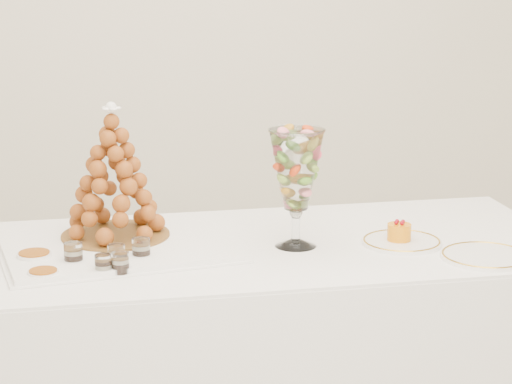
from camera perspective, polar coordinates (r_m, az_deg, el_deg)
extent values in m
cube|color=white|center=(4.71, -3.74, 10.49)|extent=(4.50, 0.04, 2.80)
cube|color=white|center=(3.19, -1.63, -10.05)|extent=(2.12, 0.90, 0.78)
cube|color=white|center=(3.05, -1.68, -3.23)|extent=(2.10, 0.89, 0.01)
cube|color=white|center=(3.04, -7.94, -3.11)|extent=(0.74, 0.61, 0.02)
cylinder|color=white|center=(3.05, 2.28, -2.91)|extent=(0.13, 0.13, 0.02)
cylinder|color=white|center=(3.04, 2.29, -1.94)|extent=(0.03, 0.03, 0.09)
sphere|color=white|center=(3.02, 2.30, -1.14)|extent=(0.04, 0.04, 0.04)
cylinder|color=white|center=(3.10, 8.32, -2.85)|extent=(0.24, 0.24, 0.01)
cylinder|color=white|center=(3.01, 12.99, -3.61)|extent=(0.26, 0.26, 0.01)
cylinder|color=white|center=(2.89, -10.39, -3.57)|extent=(0.06, 0.06, 0.07)
cylinder|color=white|center=(2.87, -7.98, -3.66)|extent=(0.06, 0.06, 0.07)
cylinder|color=white|center=(2.91, -6.58, -3.32)|extent=(0.06, 0.06, 0.07)
cylinder|color=white|center=(2.81, -8.72, -4.17)|extent=(0.06, 0.06, 0.06)
cylinder|color=white|center=(2.81, -7.76, -4.09)|extent=(0.05, 0.05, 0.07)
cylinder|color=white|center=(2.95, -12.55, -3.72)|extent=(0.10, 0.10, 0.03)
cylinder|color=white|center=(2.81, -12.06, -4.70)|extent=(0.09, 0.09, 0.03)
cylinder|color=brown|center=(3.11, -8.03, -2.44)|extent=(0.33, 0.33, 0.01)
cone|color=#904516|center=(3.05, -8.16, 1.22)|extent=(0.31, 0.31, 0.40)
sphere|color=white|center=(3.02, -8.29, 4.71)|extent=(0.04, 0.04, 0.04)
cylinder|color=orange|center=(3.10, 8.18, -2.28)|extent=(0.07, 0.07, 0.05)
sphere|color=#990513|center=(3.09, 8.40, -1.68)|extent=(0.01, 0.01, 0.01)
sphere|color=#990513|center=(3.10, 8.07, -1.65)|extent=(0.01, 0.01, 0.01)
sphere|color=#990513|center=(3.08, 8.01, -1.74)|extent=(0.01, 0.01, 0.01)
sphere|color=#990513|center=(3.08, 8.34, -1.77)|extent=(0.01, 0.01, 0.01)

